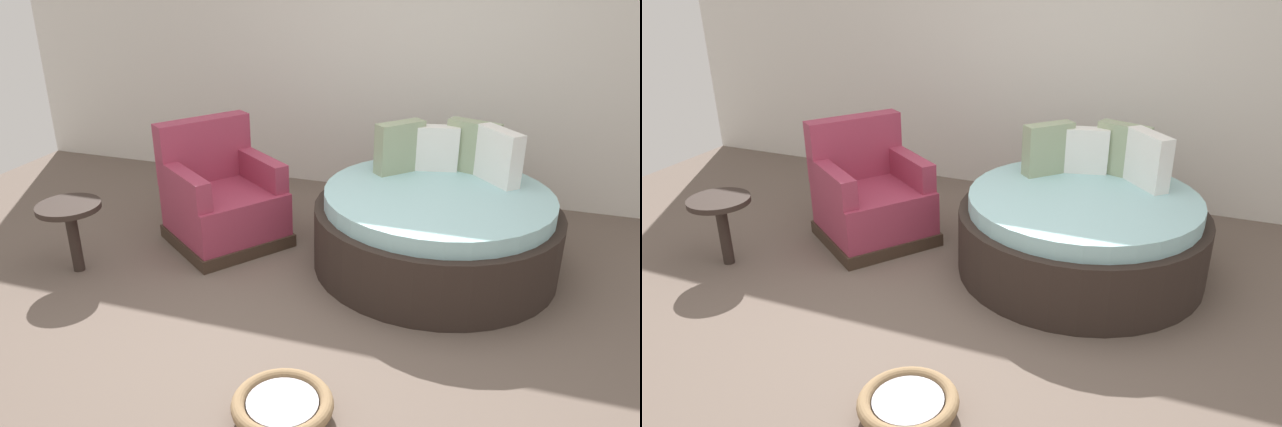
# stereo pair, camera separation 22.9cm
# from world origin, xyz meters

# --- Properties ---
(ground_plane) EXTENTS (8.00, 8.00, 0.02)m
(ground_plane) POSITION_xyz_m (0.00, 0.00, -0.01)
(ground_plane) COLOR #66564C
(back_wall) EXTENTS (8.00, 0.12, 2.90)m
(back_wall) POSITION_xyz_m (0.00, 2.44, 1.45)
(back_wall) COLOR silver
(back_wall) RESTS_ON ground_plane
(round_daybed) EXTENTS (1.75, 1.75, 0.98)m
(round_daybed) POSITION_xyz_m (0.57, 0.99, 0.30)
(round_daybed) COLOR #2D231E
(round_daybed) RESTS_ON ground_plane
(red_armchair) EXTENTS (1.11, 1.11, 0.94)m
(red_armchair) POSITION_xyz_m (-1.09, 0.88, 0.33)
(red_armchair) COLOR #38281E
(red_armchair) RESTS_ON ground_plane
(pet_basket) EXTENTS (0.51, 0.51, 0.13)m
(pet_basket) POSITION_xyz_m (0.11, -0.87, 0.07)
(pet_basket) COLOR #8E704C
(pet_basket) RESTS_ON ground_plane
(side_table) EXTENTS (0.44, 0.44, 0.52)m
(side_table) POSITION_xyz_m (-1.86, 0.08, 0.43)
(side_table) COLOR #2D231E
(side_table) RESTS_ON ground_plane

